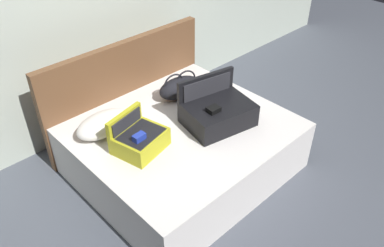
# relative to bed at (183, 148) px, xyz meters

# --- Properties ---
(ground_plane) EXTENTS (12.00, 12.00, 0.00)m
(ground_plane) POSITION_rel_bed_xyz_m (0.00, -0.40, -0.25)
(ground_plane) COLOR #4C515B
(back_wall) EXTENTS (8.00, 0.10, 2.60)m
(back_wall) POSITION_rel_bed_xyz_m (0.00, 1.25, 1.05)
(back_wall) COLOR #B7C1B2
(back_wall) RESTS_ON ground
(bed) EXTENTS (1.82, 1.61, 0.50)m
(bed) POSITION_rel_bed_xyz_m (0.00, 0.00, 0.00)
(bed) COLOR silver
(bed) RESTS_ON ground
(headboard) EXTENTS (1.85, 0.08, 1.04)m
(headboard) POSITION_rel_bed_xyz_m (0.00, 0.85, 0.27)
(headboard) COLOR brown
(headboard) RESTS_ON ground
(hard_case_large) EXTENTS (0.66, 0.55, 0.41)m
(hard_case_large) POSITION_rel_bed_xyz_m (0.27, -0.17, 0.38)
(hard_case_large) COLOR black
(hard_case_large) RESTS_ON bed
(hard_case_medium) EXTENTS (0.46, 0.42, 0.30)m
(hard_case_medium) POSITION_rel_bed_xyz_m (-0.46, 0.02, 0.35)
(hard_case_medium) COLOR gold
(hard_case_medium) RESTS_ON bed
(duffel_bag) EXTENTS (0.48, 0.30, 0.28)m
(duffel_bag) POSITION_rel_bed_xyz_m (0.31, 0.38, 0.37)
(duffel_bag) COLOR black
(duffel_bag) RESTS_ON bed
(pillow_near_headboard) EXTENTS (0.53, 0.34, 0.17)m
(pillow_near_headboard) POSITION_rel_bed_xyz_m (-0.55, 0.42, 0.34)
(pillow_near_headboard) COLOR white
(pillow_near_headboard) RESTS_ON bed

